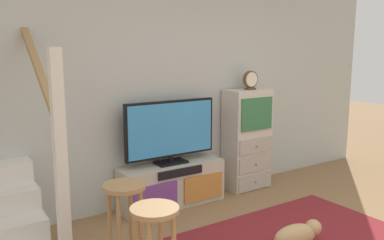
% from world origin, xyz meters
% --- Properties ---
extents(back_wall, '(6.40, 0.12, 2.70)m').
position_xyz_m(back_wall, '(0.00, 2.46, 1.35)').
color(back_wall, '#B2B7B2').
rests_on(back_wall, ground_plane).
extents(media_console, '(1.25, 0.38, 0.50)m').
position_xyz_m(media_console, '(-0.30, 2.19, 0.25)').
color(media_console, '#BCB29E').
rests_on(media_console, ground_plane).
extents(television, '(1.12, 0.22, 0.73)m').
position_xyz_m(television, '(-0.30, 2.22, 0.88)').
color(television, black).
rests_on(television, media_console).
extents(side_cabinet, '(0.58, 0.38, 1.28)m').
position_xyz_m(side_cabinet, '(0.83, 2.20, 0.64)').
color(side_cabinet, beige).
rests_on(side_cabinet, ground_plane).
extents(desk_clock, '(0.21, 0.08, 0.24)m').
position_xyz_m(desk_clock, '(0.85, 2.19, 1.40)').
color(desk_clock, '#4C3823').
rests_on(desk_clock, side_cabinet).
extents(bar_stool_near, '(0.34, 0.34, 0.72)m').
position_xyz_m(bar_stool_near, '(-1.33, 0.67, 0.54)').
color(bar_stool_near, '#A37A4C').
rests_on(bar_stool_near, ground_plane).
extents(bar_stool_far, '(0.34, 0.34, 0.74)m').
position_xyz_m(bar_stool_far, '(-1.33, 1.18, 0.55)').
color(bar_stool_far, '#A37A4C').
rests_on(bar_stool_far, ground_plane).
extents(dog, '(0.54, 0.26, 0.23)m').
position_xyz_m(dog, '(0.14, 0.69, 0.12)').
color(dog, tan).
rests_on(dog, ground_plane).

